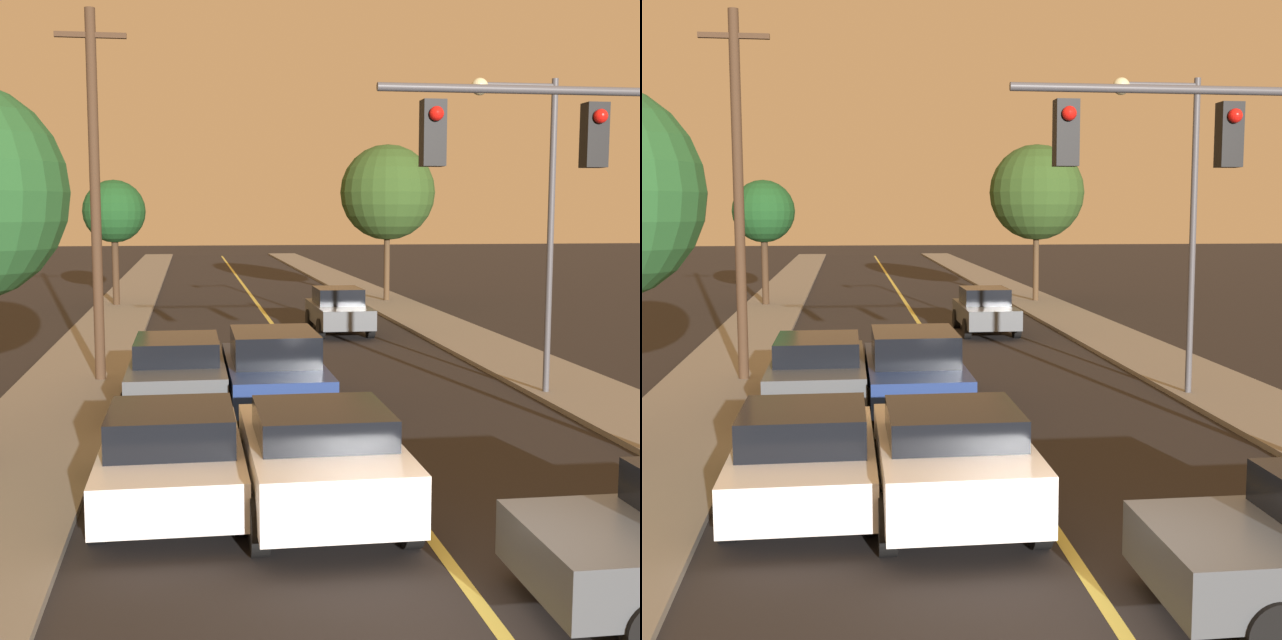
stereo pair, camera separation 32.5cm
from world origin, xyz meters
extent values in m
plane|color=black|center=(0.00, 0.00, 0.00)|extent=(200.00, 200.00, 0.00)
cube|color=black|center=(0.00, 36.00, 0.01)|extent=(8.90, 80.00, 0.01)
cube|color=#D1C14C|center=(0.00, 36.00, 0.01)|extent=(0.16, 76.00, 0.00)
cube|color=gray|center=(-5.70, 36.00, 0.06)|extent=(2.50, 80.00, 0.12)
cube|color=gray|center=(5.70, 36.00, 0.06)|extent=(2.50, 80.00, 0.12)
cube|color=white|center=(-1.25, 3.46, 0.74)|extent=(1.93, 4.08, 0.74)
cube|color=black|center=(-1.25, 3.30, 1.32)|extent=(1.70, 1.84, 0.40)
cylinder|color=black|center=(-2.16, 4.72, 0.37)|extent=(0.22, 0.75, 0.75)
cylinder|color=black|center=(-0.33, 4.72, 0.37)|extent=(0.22, 0.75, 0.75)
cylinder|color=black|center=(-2.16, 2.20, 0.37)|extent=(0.22, 0.75, 0.75)
cylinder|color=black|center=(-0.33, 2.20, 0.37)|extent=(0.22, 0.75, 0.75)
cube|color=navy|center=(-1.25, 10.13, 0.69)|extent=(1.91, 5.12, 0.65)
cube|color=black|center=(-1.25, 9.93, 1.33)|extent=(1.68, 2.30, 0.63)
cylinder|color=black|center=(-2.15, 11.72, 0.36)|extent=(0.22, 0.72, 0.72)
cylinder|color=black|center=(-0.34, 11.72, 0.36)|extent=(0.22, 0.72, 0.72)
cylinder|color=black|center=(-2.15, 8.55, 0.36)|extent=(0.22, 0.72, 0.72)
cylinder|color=black|center=(-0.34, 8.55, 0.36)|extent=(0.22, 0.72, 0.72)
cube|color=white|center=(-3.21, 4.18, 0.61)|extent=(1.89, 4.16, 0.61)
cube|color=black|center=(-3.21, 4.02, 1.16)|extent=(1.67, 1.87, 0.50)
cylinder|color=black|center=(-4.11, 5.47, 0.30)|extent=(0.22, 0.60, 0.60)
cylinder|color=black|center=(-2.31, 5.47, 0.30)|extent=(0.22, 0.60, 0.60)
cylinder|color=black|center=(-4.11, 2.89, 0.30)|extent=(0.22, 0.60, 0.60)
cylinder|color=black|center=(-2.31, 2.89, 0.30)|extent=(0.22, 0.60, 0.60)
cube|color=#474C51|center=(-3.21, 10.47, 0.69)|extent=(1.89, 4.96, 0.69)
cube|color=black|center=(-3.21, 10.27, 1.27)|extent=(1.67, 2.23, 0.47)
cylinder|color=black|center=(-4.11, 12.00, 0.34)|extent=(0.22, 0.69, 0.69)
cylinder|color=black|center=(-2.31, 12.00, 0.34)|extent=(0.22, 0.69, 0.69)
cylinder|color=black|center=(-4.11, 8.93, 0.34)|extent=(0.22, 0.69, 0.69)
cylinder|color=black|center=(-2.31, 8.93, 0.34)|extent=(0.22, 0.69, 0.69)
cube|color=#474C51|center=(2.00, 21.31, 0.65)|extent=(1.70, 4.37, 0.63)
cube|color=black|center=(2.00, 21.48, 1.24)|extent=(1.50, 1.97, 0.55)
cylinder|color=black|center=(2.81, 19.95, 0.33)|extent=(0.22, 0.66, 0.66)
cylinder|color=black|center=(1.20, 19.95, 0.33)|extent=(0.22, 0.66, 0.66)
cylinder|color=black|center=(2.81, 22.66, 0.33)|extent=(0.22, 0.66, 0.66)
cylinder|color=black|center=(1.20, 22.66, 0.33)|extent=(0.22, 0.66, 0.66)
cylinder|color=black|center=(1.18, 1.05, 0.31)|extent=(0.62, 0.22, 0.62)
cylinder|color=#47474C|center=(2.24, 4.12, 5.74)|extent=(5.22, 0.12, 0.12)
cube|color=black|center=(2.76, 4.12, 5.13)|extent=(0.32, 0.28, 0.90)
sphere|color=red|center=(2.76, 3.94, 5.37)|extent=(0.20, 0.20, 0.20)
cube|color=black|center=(0.42, 4.12, 5.13)|extent=(0.32, 0.28, 0.90)
sphere|color=red|center=(0.42, 3.94, 5.37)|extent=(0.20, 0.20, 0.20)
cylinder|color=#47474C|center=(4.80, 10.40, 3.49)|extent=(0.14, 0.14, 6.73)
cylinder|color=#47474C|center=(3.97, 10.40, 6.70)|extent=(1.66, 0.09, 0.09)
sphere|color=beige|center=(3.14, 10.40, 6.65)|extent=(0.36, 0.36, 0.36)
cylinder|color=#422D1E|center=(-5.05, 13.33, 4.37)|extent=(0.24, 0.24, 8.50)
cube|color=#422D1E|center=(-5.05, 13.33, 8.02)|extent=(1.60, 0.12, 0.12)
cylinder|color=#3D2B1C|center=(-6.03, 30.60, 1.63)|extent=(0.29, 0.29, 3.03)
sphere|color=#19471E|center=(-6.03, 30.60, 4.07)|extent=(2.63, 2.63, 2.63)
cylinder|color=#4C3823|center=(5.77, 30.80, 1.77)|extent=(0.26, 0.26, 3.31)
sphere|color=#2D4C1E|center=(5.77, 30.80, 4.89)|extent=(4.18, 4.18, 4.18)
camera|label=1|loc=(-2.92, -7.96, 4.06)|focal=50.00mm
camera|label=2|loc=(-2.60, -8.00, 4.06)|focal=50.00mm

